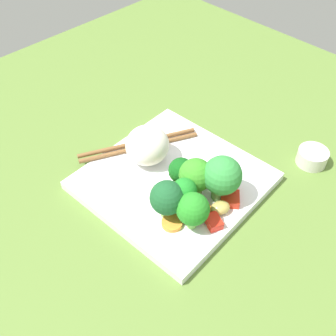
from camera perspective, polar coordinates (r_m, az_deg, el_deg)
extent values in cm
cube|color=#597832|center=(65.41, 0.76, -2.87)|extent=(110.00, 110.00, 2.00)
cube|color=white|center=(64.10, 0.78, -1.83)|extent=(26.47, 26.47, 1.52)
ellipsoid|color=white|center=(64.38, -2.95, 3.23)|extent=(8.63, 8.80, 6.20)
cylinder|color=#71A448|center=(60.45, 3.79, -3.21)|extent=(2.10, 1.98, 2.23)
sphere|color=#398F26|center=(58.45, 3.79, -1.13)|extent=(5.03, 5.03, 5.03)
cylinder|color=#7EAE59|center=(58.31, 2.45, -4.97)|extent=(2.35, 2.43, 3.02)
sphere|color=#1E8125|center=(56.32, 2.31, -3.20)|extent=(3.63, 3.63, 3.63)
cylinder|color=#73BF51|center=(56.91, 3.27, -7.51)|extent=(2.21, 2.17, 2.21)
sphere|color=#268924|center=(54.95, 3.54, -5.80)|extent=(4.67, 4.67, 4.67)
cylinder|color=#619E4A|center=(60.41, 7.05, -3.26)|extent=(2.94, 2.85, 2.76)
sphere|color=green|center=(57.87, 7.69, -1.04)|extent=(5.78, 5.78, 5.78)
cylinder|color=#81B14C|center=(57.99, -0.14, -5.81)|extent=(2.24, 2.30, 2.36)
sphere|color=#1B562B|center=(55.57, -0.12, -4.22)|extent=(4.94, 4.94, 4.94)
cylinder|color=#7FBF50|center=(62.27, 2.10, -1.53)|extent=(2.21, 2.16, 1.77)
sphere|color=#115516|center=(60.83, 2.01, -0.25)|extent=(3.95, 3.95, 3.95)
cylinder|color=orange|center=(60.94, 1.09, -3.57)|extent=(3.43, 3.43, 0.71)
cylinder|color=orange|center=(61.59, -0.62, -2.82)|extent=(2.83, 2.83, 0.78)
cylinder|color=orange|center=(63.19, 5.37, -1.57)|extent=(3.63, 3.63, 0.61)
cylinder|color=orange|center=(59.24, 5.00, -5.82)|extent=(3.23, 3.23, 0.64)
cylinder|color=orange|center=(57.48, 0.58, -7.78)|extent=(3.06, 3.06, 0.68)
cube|color=red|center=(57.60, 6.45, -7.56)|extent=(3.15, 2.82, 1.27)
cube|color=red|center=(61.83, 8.45, -2.83)|extent=(3.63, 3.67, 1.35)
cube|color=red|center=(60.56, 8.75, -4.33)|extent=(3.92, 3.93, 1.24)
ellipsoid|color=#AE8542|center=(59.39, -0.56, -3.56)|extent=(5.19, 5.10, 3.07)
ellipsoid|color=tan|center=(58.73, 7.15, -5.84)|extent=(3.29, 3.58, 1.75)
cylinder|color=brown|center=(69.04, -4.33, 3.60)|extent=(9.59, 18.93, 0.73)
cylinder|color=brown|center=(68.13, -4.03, 2.93)|extent=(9.59, 18.93, 0.73)
cylinder|color=silver|center=(71.31, 19.73, 1.48)|extent=(5.01, 5.01, 2.61)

